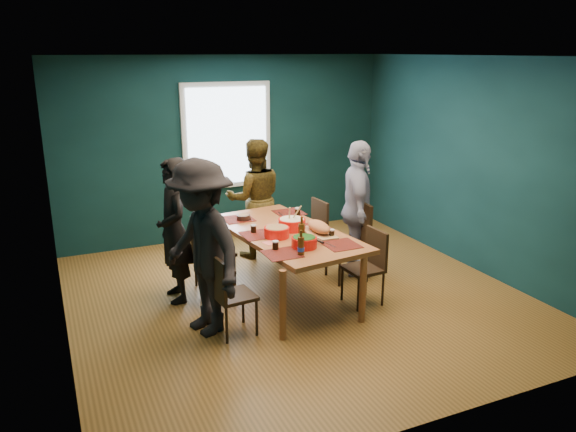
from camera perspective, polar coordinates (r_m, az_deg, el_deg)
name	(u,v)px	position (r m, az deg, el deg)	size (l,w,h in m)	color
room	(288,177)	(6.39, -0.03, 3.95)	(5.01, 5.01, 2.71)	olive
dining_table	(286,237)	(6.40, -0.20, -2.17)	(1.28, 2.18, 0.78)	#A35630
chair_left_far	(208,248)	(6.69, -8.15, -3.26)	(0.48, 0.48, 0.89)	black
chair_left_mid	(209,262)	(6.34, -8.00, -4.64)	(0.44, 0.44, 0.84)	black
chair_left_near	(227,290)	(5.61, -6.22, -7.46)	(0.41, 0.41, 0.84)	black
chair_right_far	(313,228)	(7.42, 2.61, -1.19)	(0.42, 0.42, 0.87)	black
chair_right_mid	(354,235)	(6.99, 6.72, -1.90)	(0.46, 0.46, 0.97)	black
chair_right_near	(369,261)	(6.37, 8.25, -4.52)	(0.40, 0.40, 0.85)	black
person_far_left	(174,231)	(6.40, -11.47, -1.47)	(0.60, 0.39, 1.64)	black
person_back	(255,199)	(7.66, -3.39, 1.78)	(0.79, 0.62, 1.64)	black
person_right	(357,209)	(7.05, 7.06, 0.71)	(1.00, 0.42, 1.71)	white
person_near_left	(202,248)	(5.59, -8.76, -3.24)	(1.15, 0.66, 1.78)	black
bowl_salad	(277,232)	(6.16, -1.15, -1.60)	(0.28, 0.28, 0.12)	red
bowl_dumpling	(292,224)	(6.41, 0.39, -0.78)	(0.31, 0.31, 0.29)	red
bowl_herbs	(304,242)	(5.84, 1.65, -2.63)	(0.27, 0.27, 0.12)	red
cutting_board	(319,228)	(6.27, 3.14, -1.24)	(0.32, 0.66, 0.14)	tan
small_bowl	(243,217)	(6.80, -4.55, -0.11)	(0.16, 0.16, 0.07)	black
beer_bottle_a	(301,246)	(5.61, 1.32, -3.07)	(0.07, 0.07, 0.26)	#44260C
beer_bottle_b	(302,232)	(6.00, 1.39, -1.63)	(0.07, 0.07, 0.28)	#44260C
cola_glass_a	(275,245)	(5.77, -1.29, -2.96)	(0.07, 0.07, 0.09)	black
cola_glass_b	(332,233)	(6.18, 4.47, -1.71)	(0.06, 0.06, 0.09)	black
cola_glass_c	(297,211)	(6.97, 0.97, 0.50)	(0.07, 0.07, 0.10)	black
cola_glass_d	(254,228)	(6.32, -3.52, -1.26)	(0.07, 0.07, 0.09)	black
napkin_a	(312,228)	(6.50, 2.50, -1.18)	(0.12, 0.12, 0.00)	#E0685E
napkin_b	(270,243)	(5.99, -1.85, -2.74)	(0.13, 0.13, 0.00)	#E0685E
napkin_c	(344,247)	(5.88, 5.72, -3.20)	(0.13, 0.13, 0.00)	#E0685E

